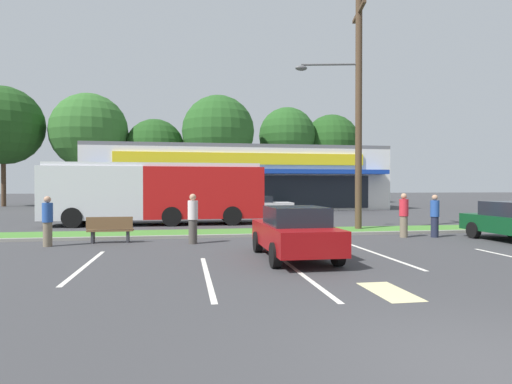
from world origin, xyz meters
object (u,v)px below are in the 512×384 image
Objects in this scene: pedestrian_near_bench at (193,219)px; pedestrian_by_pole at (435,216)px; car_1 at (294,232)px; bus_stop_bench at (110,229)px; pedestrian_mid at (48,221)px; pedestrian_far at (404,215)px; city_bus at (156,191)px; car_2 at (259,206)px; utility_pole at (356,108)px.

pedestrian_by_pole is (9.59, 0.33, -0.03)m from pedestrian_near_bench.
pedestrian_by_pole is at bearing -59.78° from car_1.
bus_stop_bench is at bearing 61.93° from pedestrian_by_pole.
pedestrian_far is at bearing 140.05° from pedestrian_mid.
pedestrian_near_bench is at bearing 37.20° from car_1.
city_bus is 2.69× the size of car_1.
pedestrian_near_bench is (-2.77, 3.64, 0.14)m from car_1.
city_bus is 7.08× the size of bus_stop_bench.
pedestrian_near_bench is (-4.68, -13.12, 0.17)m from car_2.
city_bus reaches higher than car_1.
utility_pole is at bearing 43.54° from pedestrian_near_bench.
bus_stop_bench is 0.91× the size of pedestrian_far.
pedestrian_near_bench is 4.88m from pedestrian_mid.
car_1 reaches higher than bus_stop_bench.
pedestrian_by_pole is 14.47m from pedestrian_mid.
car_2 is at bearing -5.46° from pedestrian_by_pole.
pedestrian_by_pole is (2.23, -2.72, -4.75)m from utility_pole.
pedestrian_near_bench reaches higher than car_2.
bus_stop_bench is (-1.15, -7.31, -1.26)m from city_bus.
car_1 is 4.58m from pedestrian_near_bench.
pedestrian_near_bench is at bearing -144.01° from pedestrian_far.
pedestrian_near_bench is (2.93, -0.68, 0.39)m from bus_stop_bench.
car_2 is (6.47, 5.13, -1.04)m from city_bus.
pedestrian_mid is (-4.87, 0.10, -0.03)m from pedestrian_near_bench.
utility_pole reaches higher than car_1.
pedestrian_near_bench is at bearing 166.87° from bus_stop_bench.
car_1 is at bearing 142.79° from bus_stop_bench.
pedestrian_by_pole is 1.25m from pedestrian_far.
pedestrian_by_pole is at bearing 139.20° from pedestrian_mid.
utility_pole is at bearing -34.48° from car_1.
car_1 is 16.87m from car_2.
pedestrian_mid reaches higher than pedestrian_by_pole.
utility_pole reaches higher than city_bus.
pedestrian_mid is (-14.47, -0.23, 0.00)m from pedestrian_by_pole.
car_1 is at bearing 112.17° from pedestrian_mid.
car_1 is 0.96× the size of car_2.
pedestrian_mid is (-3.09, -7.89, -0.90)m from city_bus.
bus_stop_bench is 3.04m from pedestrian_near_bench.
bus_stop_bench is at bearing 155.02° from pedestrian_mid.
car_1 is 7.90m from pedestrian_by_pole.
car_2 is 13.70m from pedestrian_by_pole.
utility_pole is 6.16× the size of pedestrian_by_pole.
car_1 is 6.96m from pedestrian_far.
utility_pole is at bearing 151.53° from city_bus.
pedestrian_by_pole is (4.91, -12.78, 0.13)m from car_2.
bus_stop_bench is 0.90× the size of pedestrian_near_bench.
city_bus is at bearing -98.94° from bus_stop_bench.
car_2 is 2.48× the size of pedestrian_far.
pedestrian_far is at bearing 179.12° from bus_stop_bench.
car_1 is 2.38× the size of pedestrian_far.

